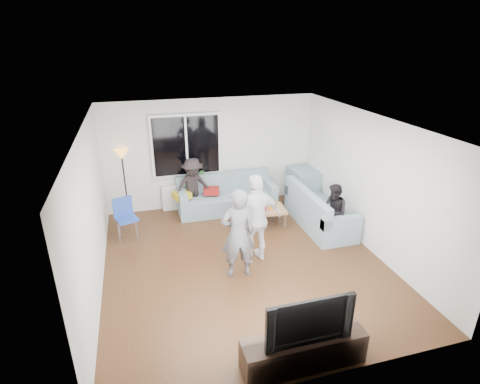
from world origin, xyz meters
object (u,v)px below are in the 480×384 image
object	(u,v)px
player_right	(256,219)
floor_lamp	(125,182)
spectator_right	(334,212)
tv_console	(303,351)
sofa_right_section	(320,207)
coffee_table	(260,217)
side_chair	(127,219)
spectator_back	(193,187)
television	(306,317)
player_left	(238,234)
sofa_back_section	(227,193)

from	to	relation	value
player_right	floor_lamp	bearing A→B (deg)	-58.54
spectator_right	tv_console	world-z (taller)	spectator_right
sofa_right_section	coffee_table	xyz separation A→B (m)	(-1.27, 0.34, -0.22)
side_chair	spectator_back	bearing A→B (deg)	9.32
floor_lamp	tv_console	distance (m)	5.68
spectator_right	side_chair	bearing A→B (deg)	-120.29
tv_console	television	xyz separation A→B (m)	(0.00, 0.00, 0.54)
player_left	spectator_back	world-z (taller)	player_left
coffee_table	tv_console	bearing A→B (deg)	-100.21
spectator_right	floor_lamp	bearing A→B (deg)	-135.28
sofa_back_section	spectator_back	distance (m)	0.83
player_left	spectator_back	bearing A→B (deg)	-80.92
sofa_back_section	television	xyz separation A→B (m)	(-0.18, -4.77, 0.34)
player_left	player_right	distance (m)	0.59
coffee_table	spectator_right	size ratio (longest dim) A/B	0.94
player_left	television	xyz separation A→B (m)	(0.27, -2.13, -0.05)
sofa_right_section	player_right	world-z (taller)	player_right
sofa_right_section	player_left	bearing A→B (deg)	120.71
player_left	sofa_right_section	bearing A→B (deg)	-147.47
sofa_right_section	floor_lamp	size ratio (longest dim) A/B	1.28
player_left	tv_console	world-z (taller)	player_left
sofa_right_section	television	distance (m)	3.99
player_right	spectator_right	size ratio (longest dim) A/B	1.44
floor_lamp	player_left	size ratio (longest dim) A/B	0.96
coffee_table	spectator_right	world-z (taller)	spectator_right
floor_lamp	spectator_right	bearing A→B (deg)	-30.28
tv_console	floor_lamp	bearing A→B (deg)	111.93
sofa_back_section	player_right	distance (m)	2.29
coffee_table	sofa_right_section	bearing A→B (deg)	-15.01
spectator_back	tv_console	bearing A→B (deg)	-93.97
spectator_right	television	bearing A→B (deg)	-49.28
side_chair	spectator_back	size ratio (longest dim) A/B	0.64
floor_lamp	television	xyz separation A→B (m)	(2.11, -5.25, -0.02)
sofa_back_section	player_left	distance (m)	2.70
sofa_back_section	spectator_right	world-z (taller)	spectator_right
spectator_right	television	xyz separation A→B (m)	(-1.96, -2.87, 0.18)
floor_lamp	television	world-z (taller)	floor_lamp
spectator_back	coffee_table	bearing A→B (deg)	-48.95
sofa_back_section	sofa_right_section	xyz separation A→B (m)	(1.78, -1.31, 0.00)
side_chair	sofa_right_section	bearing A→B (deg)	-26.57
sofa_back_section	coffee_table	size ratio (longest dim) A/B	2.09
coffee_table	side_chair	xyz separation A→B (m)	(-2.80, 0.18, 0.23)
sofa_back_section	side_chair	size ratio (longest dim) A/B	2.67
sofa_back_section	player_left	world-z (taller)	player_left
television	sofa_back_section	bearing A→B (deg)	87.89
player_right	player_left	bearing A→B (deg)	31.90
coffee_table	player_left	distance (m)	2.01
side_chair	spectator_right	bearing A→B (deg)	-34.49
floor_lamp	television	bearing A→B (deg)	-68.07
side_chair	floor_lamp	size ratio (longest dim) A/B	0.55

